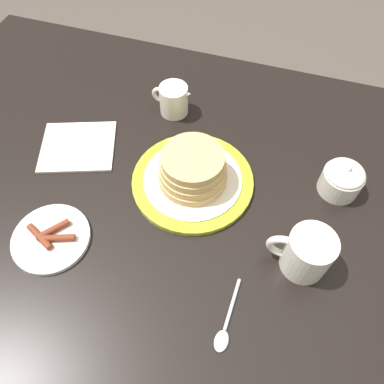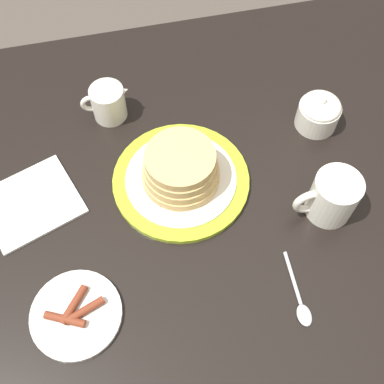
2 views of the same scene
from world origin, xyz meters
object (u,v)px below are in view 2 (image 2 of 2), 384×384
object	(u,v)px
coffee_mug	(332,197)
spoon	(300,301)
sugar_bowl	(319,112)
napkin	(31,203)
creamer_pitcher	(109,102)
pancake_plate	(181,173)
side_plate_bacon	(76,314)

from	to	relation	value
coffee_mug	spoon	world-z (taller)	coffee_mug
sugar_bowl	napkin	world-z (taller)	sugar_bowl
creamer_pitcher	napkin	xyz separation A→B (m)	(0.18, 0.19, -0.04)
coffee_mug	creamer_pitcher	world-z (taller)	coffee_mug
pancake_plate	coffee_mug	distance (m)	0.29
side_plate_bacon	creamer_pitcher	size ratio (longest dim) A/B	1.48
side_plate_bacon	sugar_bowl	bearing A→B (deg)	-150.93
sugar_bowl	napkin	size ratio (longest dim) A/B	0.41
pancake_plate	side_plate_bacon	distance (m)	0.33
spoon	sugar_bowl	bearing A→B (deg)	-113.80
napkin	spoon	size ratio (longest dim) A/B	1.55
coffee_mug	sugar_bowl	bearing A→B (deg)	-104.49
pancake_plate	sugar_bowl	world-z (taller)	pancake_plate
spoon	side_plate_bacon	bearing A→B (deg)	-9.23
creamer_pitcher	sugar_bowl	size ratio (longest dim) A/B	1.22
sugar_bowl	coffee_mug	bearing A→B (deg)	75.51
creamer_pitcher	spoon	world-z (taller)	creamer_pitcher
pancake_plate	napkin	distance (m)	0.30
creamer_pitcher	napkin	size ratio (longest dim) A/B	0.50
napkin	spoon	distance (m)	0.55
side_plate_bacon	coffee_mug	xyz separation A→B (m)	(-0.50, -0.10, 0.04)
napkin	spoon	bearing A→B (deg)	145.96
coffee_mug	spoon	bearing A→B (deg)	56.20
side_plate_bacon	sugar_bowl	distance (m)	0.63
napkin	spoon	world-z (taller)	spoon
pancake_plate	napkin	bearing A→B (deg)	-3.09
side_plate_bacon	coffee_mug	bearing A→B (deg)	-168.52
coffee_mug	creamer_pitcher	xyz separation A→B (m)	(0.38, -0.33, -0.01)
creamer_pitcher	pancake_plate	bearing A→B (deg)	119.21
pancake_plate	spoon	size ratio (longest dim) A/B	1.97
napkin	pancake_plate	bearing A→B (deg)	176.91
coffee_mug	creamer_pitcher	distance (m)	0.50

